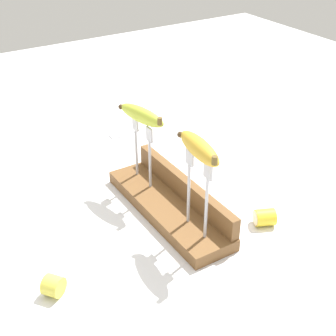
# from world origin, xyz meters

# --- Properties ---
(ground_plane) EXTENTS (3.00, 3.00, 0.00)m
(ground_plane) POSITION_xyz_m (0.00, 0.00, 0.00)
(ground_plane) COLOR silver
(wooden_board) EXTENTS (0.41, 0.12, 0.03)m
(wooden_board) POSITION_xyz_m (0.00, 0.00, 0.02)
(wooden_board) COLOR brown
(wooden_board) RESTS_ON ground
(board_backstop) EXTENTS (0.41, 0.02, 0.05)m
(board_backstop) POSITION_xyz_m (0.00, 0.05, 0.06)
(board_backstop) COLOR brown
(board_backstop) RESTS_ON wooden_board
(fork_stand_left) EXTENTS (0.10, 0.01, 0.17)m
(fork_stand_left) POSITION_xyz_m (-0.12, -0.00, 0.13)
(fork_stand_left) COLOR #B2B2B7
(fork_stand_left) RESTS_ON wooden_board
(fork_stand_right) EXTENTS (0.09, 0.01, 0.19)m
(fork_stand_right) POSITION_xyz_m (0.12, -0.00, 0.15)
(fork_stand_right) COLOR #B2B2B7
(fork_stand_right) RESTS_ON wooden_board
(banana_raised_left) EXTENTS (0.16, 0.07, 0.04)m
(banana_raised_left) POSITION_xyz_m (-0.12, -0.00, 0.22)
(banana_raised_left) COLOR #B2C138
(banana_raised_left) RESTS_ON fork_stand_left
(banana_raised_right) EXTENTS (0.16, 0.06, 0.04)m
(banana_raised_right) POSITION_xyz_m (0.12, -0.00, 0.24)
(banana_raised_right) COLOR gold
(banana_raised_right) RESTS_ON fork_stand_right
(fork_fallen_near) EXTENTS (0.03, 0.17, 0.01)m
(fork_fallen_near) POSITION_xyz_m (-0.44, 0.12, 0.00)
(fork_fallen_near) COLOR #B2B2B7
(fork_fallen_near) RESTS_ON ground
(banana_chunk_near) EXTENTS (0.05, 0.06, 0.04)m
(banana_chunk_near) POSITION_xyz_m (0.11, -0.34, 0.02)
(banana_chunk_near) COLOR #DBD147
(banana_chunk_near) RESTS_ON ground
(banana_chunk_far) EXTENTS (0.06, 0.06, 0.04)m
(banana_chunk_far) POSITION_xyz_m (0.16, 0.17, 0.02)
(banana_chunk_far) COLOR yellow
(banana_chunk_far) RESTS_ON ground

